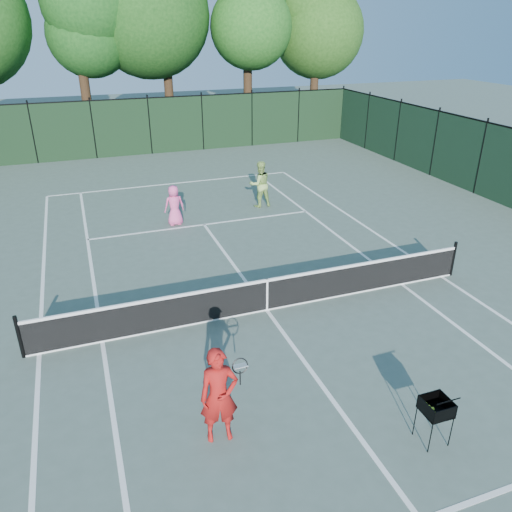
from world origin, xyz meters
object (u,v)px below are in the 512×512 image
object	(u,v)px
player_green	(260,184)
player_pink	(174,205)
ball_hopper	(436,407)
loose_ball_midcourt	(451,416)
coach	(219,396)

from	to	relation	value
player_green	player_pink	bearing A→B (deg)	10.73
player_pink	ball_hopper	world-z (taller)	player_pink
player_green	loose_ball_midcourt	distance (m)	12.47
player_pink	ball_hopper	xyz separation A→B (m)	(2.13, -11.90, 0.02)
coach	loose_ball_midcourt	world-z (taller)	coach
ball_hopper	coach	bearing A→B (deg)	160.09
loose_ball_midcourt	ball_hopper	bearing A→B (deg)	-155.32
ball_hopper	loose_ball_midcourt	bearing A→B (deg)	26.14
coach	ball_hopper	distance (m)	3.75
player_green	ball_hopper	bearing A→B (deg)	80.98
player_pink	player_green	bearing A→B (deg)	-170.32
player_pink	loose_ball_midcourt	bearing A→B (deg)	100.44
coach	ball_hopper	bearing A→B (deg)	-15.33
player_pink	loose_ball_midcourt	distance (m)	11.94
coach	player_green	world-z (taller)	coach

